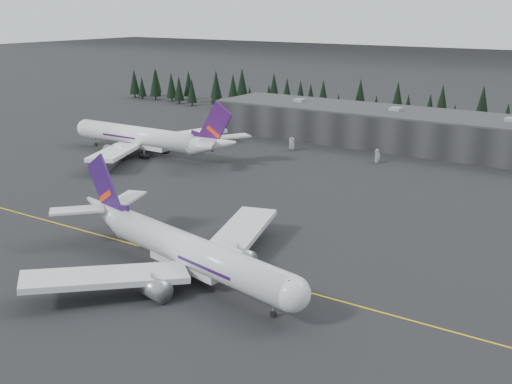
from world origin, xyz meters
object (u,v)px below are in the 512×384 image
Objects in this scene: jet_main at (179,247)px; gse_vehicle_a at (292,148)px; terminal at (421,131)px; jet_parked at (151,138)px; gse_vehicle_b at (377,161)px.

jet_main is 13.39× the size of gse_vehicle_a.
jet_main reaches higher than terminal.
jet_parked is (-73.38, 71.32, 0.47)m from jet_main.
jet_main is 13.92× the size of gse_vehicle_b.
jet_parked is 49.22m from gse_vehicle_a.
terminal is 33.44× the size of gse_vehicle_a.
jet_main reaches higher than gse_vehicle_a.
gse_vehicle_b is at bearing -96.68° from terminal.
jet_main is 0.91× the size of jet_parked.
terminal is 2.27× the size of jet_parked.
jet_parked is 15.30× the size of gse_vehicle_b.
terminal is at bearing 172.09° from gse_vehicle_b.
jet_parked is at bearing -139.22° from terminal.
gse_vehicle_b is at bearing -154.84° from jet_parked.
jet_main is 102.33m from jet_parked.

